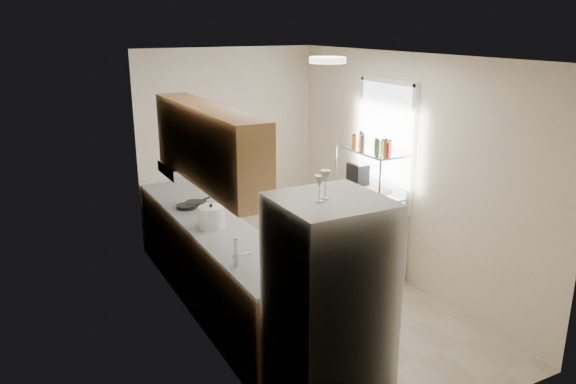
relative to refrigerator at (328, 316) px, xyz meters
The scene contains 16 objects.
room 2.01m from the refrigerator, 63.76° to the left, with size 2.52×4.42×2.62m.
counter_run 2.25m from the refrigerator, 91.27° to the left, with size 0.63×3.51×0.90m.
upper_cabinets 2.09m from the refrigerator, 95.66° to the left, with size 0.33×2.20×0.72m, color #B9814E.
range_hood 2.72m from the refrigerator, 92.79° to the left, with size 0.50×0.60×0.12m, color #B7BABC.
window 3.05m from the refrigerator, 45.27° to the left, with size 0.06×1.00×1.46m, color white.
bakers_rack 2.79m from the refrigerator, 47.70° to the left, with size 0.45×0.90×1.73m.
ceiling_dome 2.40m from the refrigerator, 59.30° to the left, with size 0.34×0.34×0.06m, color white.
refrigerator is the anchor object (origin of this frame).
wine_glass_a 0.98m from the refrigerator, 149.19° to the left, with size 0.07×0.07×0.20m, color silver, non-canonical shape.
wine_glass_b 0.98m from the refrigerator, 167.40° to the right, with size 0.06×0.06×0.18m, color silver, non-canonical shape.
rice_cooker 2.09m from the refrigerator, 92.66° to the left, with size 0.27×0.27×0.22m, color silver.
frying_pan_large 2.79m from the refrigerator, 92.70° to the left, with size 0.23×0.23×0.04m, color black.
frying_pan_small 2.84m from the refrigerator, 90.37° to the left, with size 0.22×0.22×0.05m, color black.
cutting_board 2.82m from the refrigerator, 47.84° to the left, with size 0.31×0.40×0.03m, color tan.
espresso_machine 2.99m from the refrigerator, 51.25° to the left, with size 0.17×0.25×0.30m, color black.
storage_bag 2.93m from the refrigerator, 51.52° to the left, with size 0.10×0.14×0.16m, color #B33B16.
Camera 1 is at (-2.80, -4.79, 2.90)m, focal length 35.00 mm.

